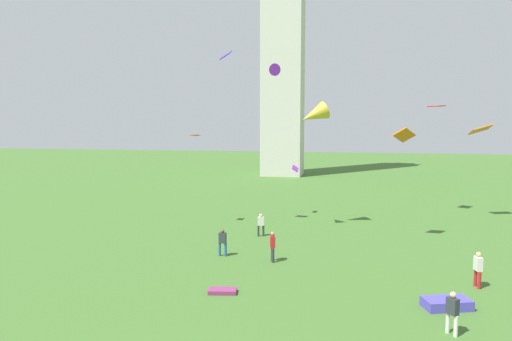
# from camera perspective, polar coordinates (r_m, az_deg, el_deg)

# --- Properties ---
(person_0) EXTENTS (0.37, 0.52, 1.72)m
(person_0) POSITION_cam_1_polar(r_m,az_deg,el_deg) (26.35, 2.08, -9.19)
(person_0) COLOR #2D3338
(person_0) RESTS_ON ground_plane
(person_1) EXTENTS (0.46, 0.49, 1.64)m
(person_1) POSITION_cam_1_polar(r_m,az_deg,el_deg) (19.11, 23.18, -15.68)
(person_1) COLOR silver
(person_1) RESTS_ON ground_plane
(person_2) EXTENTS (0.35, 0.53, 1.74)m
(person_2) POSITION_cam_1_polar(r_m,az_deg,el_deg) (24.71, 25.83, -10.77)
(person_2) COLOR red
(person_2) RESTS_ON ground_plane
(person_3) EXTENTS (0.51, 0.25, 1.64)m
(person_3) POSITION_cam_1_polar(r_m,az_deg,el_deg) (27.49, -4.17, -8.68)
(person_3) COLOR #235693
(person_3) RESTS_ON ground_plane
(person_4) EXTENTS (0.47, 0.35, 1.58)m
(person_4) POSITION_cam_1_polar(r_m,az_deg,el_deg) (32.18, 0.61, -6.59)
(person_4) COLOR #2D3338
(person_4) RESTS_ON ground_plane
(kite_flying_0) EXTENTS (0.52, 0.92, 0.61)m
(kite_flying_0) POSITION_cam_1_polar(r_m,az_deg,el_deg) (39.27, 4.89, 0.26)
(kite_flying_0) COLOR purple
(kite_flying_2) EXTENTS (0.90, 0.87, 0.67)m
(kite_flying_2) POSITION_cam_1_polar(r_m,az_deg,el_deg) (34.06, -3.78, 14.08)
(kite_flying_2) COLOR #492AC2
(kite_flying_3) EXTENTS (1.59, 1.50, 1.06)m
(kite_flying_3) POSITION_cam_1_polar(r_m,az_deg,el_deg) (31.67, 17.91, 4.21)
(kite_flying_3) COLOR orange
(kite_flying_4) EXTENTS (1.34, 1.50, 0.95)m
(kite_flying_4) POSITION_cam_1_polar(r_m,az_deg,el_deg) (32.44, 1.99, 12.39)
(kite_flying_4) COLOR purple
(kite_flying_5) EXTENTS (1.80, 1.54, 0.98)m
(kite_flying_5) POSITION_cam_1_polar(r_m,az_deg,el_deg) (41.39, 26.11, 4.61)
(kite_flying_5) COLOR orange
(kite_flying_7) EXTENTS (2.63, 2.21, 1.98)m
(kite_flying_7) POSITION_cam_1_polar(r_m,az_deg,el_deg) (34.32, 7.22, 6.87)
(kite_flying_7) COLOR gold
(kite_flying_8) EXTENTS (1.63, 1.79, 0.17)m
(kite_flying_8) POSITION_cam_1_polar(r_m,az_deg,el_deg) (42.35, 21.47, 7.44)
(kite_flying_8) COLOR red
(kite_flying_9) EXTENTS (0.61, 0.83, 0.13)m
(kite_flying_9) POSITION_cam_1_polar(r_m,az_deg,el_deg) (34.92, -7.57, 4.36)
(kite_flying_9) COLOR red
(kite_bundle_0) EXTENTS (1.38, 0.89, 0.19)m
(kite_bundle_0) POSITION_cam_1_polar(r_m,az_deg,el_deg) (21.99, -4.18, -14.68)
(kite_bundle_0) COLOR #823061
(kite_bundle_0) RESTS_ON ground_plane
(kite_bundle_1) EXTENTS (2.15, 1.56, 0.42)m
(kite_bundle_1) POSITION_cam_1_polar(r_m,az_deg,el_deg) (21.78, 22.58, -15.00)
(kite_bundle_1) COLOR #4C42BD
(kite_bundle_1) RESTS_ON ground_plane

